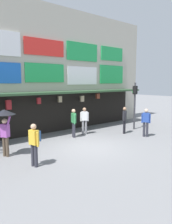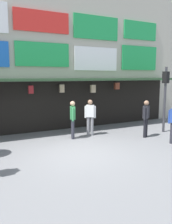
{
  "view_description": "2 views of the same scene",
  "coord_description": "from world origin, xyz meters",
  "px_view_note": "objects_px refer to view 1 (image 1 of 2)",
  "views": [
    {
      "loc": [
        -6.85,
        -8.16,
        3.25
      ],
      "look_at": [
        1.08,
        1.34,
        1.54
      ],
      "focal_mm": 35.14,
      "sensor_mm": 36.0,
      "label": 1
    },
    {
      "loc": [
        -3.39,
        -7.35,
        2.75
      ],
      "look_at": [
        1.15,
        1.61,
        1.22
      ],
      "focal_mm": 37.64,
      "sensor_mm": 36.0,
      "label": 2
    }
  ],
  "objects_px": {
    "pedestrian_in_white": "(84,119)",
    "pedestrian_in_black": "(34,142)",
    "pedestrian_in_blue": "(124,119)",
    "pedestrian_in_green": "(146,121)",
    "traffic_light_far": "(135,98)",
    "pedestrian_with_umbrella": "(4,120)",
    "pedestrian_in_red": "(74,121)"
  },
  "relations": [
    {
      "from": "pedestrian_in_white",
      "to": "pedestrian_in_black",
      "type": "xyz_separation_m",
      "value": [
        -4.8,
        -2.82,
        0.04
      ]
    },
    {
      "from": "pedestrian_in_blue",
      "to": "pedestrian_in_green",
      "type": "bearing_deg",
      "value": -77.21
    },
    {
      "from": "traffic_light_far",
      "to": "pedestrian_in_black",
      "type": "distance_m",
      "value": 8.65
    },
    {
      "from": "pedestrian_in_blue",
      "to": "pedestrian_in_black",
      "type": "relative_size",
      "value": 1.0
    },
    {
      "from": "pedestrian_in_green",
      "to": "pedestrian_in_white",
      "type": "height_order",
      "value": "same"
    },
    {
      "from": "pedestrian_in_white",
      "to": "pedestrian_in_blue",
      "type": "bearing_deg",
      "value": -34.31
    },
    {
      "from": "pedestrian_in_blue",
      "to": "pedestrian_with_umbrella",
      "type": "distance_m",
      "value": 7.39
    },
    {
      "from": "traffic_light_far",
      "to": "pedestrian_in_blue",
      "type": "distance_m",
      "value": 1.95
    },
    {
      "from": "pedestrian_in_blue",
      "to": "pedestrian_in_black",
      "type": "height_order",
      "value": "same"
    },
    {
      "from": "pedestrian_in_green",
      "to": "pedestrian_in_white",
      "type": "xyz_separation_m",
      "value": [
        -2.41,
        2.8,
        0.0
      ]
    },
    {
      "from": "pedestrian_in_blue",
      "to": "pedestrian_with_umbrella",
      "type": "height_order",
      "value": "pedestrian_with_umbrella"
    },
    {
      "from": "traffic_light_far",
      "to": "pedestrian_in_black",
      "type": "bearing_deg",
      "value": -168.01
    },
    {
      "from": "pedestrian_in_white",
      "to": "pedestrian_in_green",
      "type": "bearing_deg",
      "value": -49.34
    },
    {
      "from": "pedestrian_in_green",
      "to": "pedestrian_in_red",
      "type": "height_order",
      "value": "same"
    },
    {
      "from": "traffic_light_far",
      "to": "pedestrian_with_umbrella",
      "type": "height_order",
      "value": "traffic_light_far"
    },
    {
      "from": "traffic_light_far",
      "to": "pedestrian_in_red",
      "type": "relative_size",
      "value": 1.9
    },
    {
      "from": "traffic_light_far",
      "to": "pedestrian_with_umbrella",
      "type": "relative_size",
      "value": 1.54
    },
    {
      "from": "pedestrian_in_blue",
      "to": "pedestrian_in_red",
      "type": "relative_size",
      "value": 1.0
    },
    {
      "from": "traffic_light_far",
      "to": "pedestrian_with_umbrella",
      "type": "bearing_deg",
      "value": 179.49
    },
    {
      "from": "pedestrian_in_black",
      "to": "pedestrian_in_green",
      "type": "bearing_deg",
      "value": 0.1
    },
    {
      "from": "pedestrian_with_umbrella",
      "to": "traffic_light_far",
      "type": "bearing_deg",
      "value": -0.51
    },
    {
      "from": "pedestrian_in_green",
      "to": "pedestrian_in_blue",
      "type": "xyz_separation_m",
      "value": [
        -0.31,
        1.37,
        0.0
      ]
    },
    {
      "from": "pedestrian_in_red",
      "to": "pedestrian_with_umbrella",
      "type": "xyz_separation_m",
      "value": [
        -4.29,
        -0.79,
        0.69
      ]
    },
    {
      "from": "pedestrian_in_black",
      "to": "pedestrian_in_blue",
      "type": "bearing_deg",
      "value": 11.36
    },
    {
      "from": "pedestrian_in_green",
      "to": "pedestrian_in_white",
      "type": "distance_m",
      "value": 3.7
    },
    {
      "from": "pedestrian_in_white",
      "to": "pedestrian_in_red",
      "type": "distance_m",
      "value": 0.98
    },
    {
      "from": "pedestrian_in_red",
      "to": "pedestrian_in_green",
      "type": "bearing_deg",
      "value": -38.06
    },
    {
      "from": "traffic_light_far",
      "to": "pedestrian_in_blue",
      "type": "height_order",
      "value": "traffic_light_far"
    },
    {
      "from": "pedestrian_in_white",
      "to": "pedestrian_in_black",
      "type": "height_order",
      "value": "same"
    },
    {
      "from": "pedestrian_in_white",
      "to": "pedestrian_in_red",
      "type": "xyz_separation_m",
      "value": [
        -0.96,
        -0.17,
        0.0
      ]
    },
    {
      "from": "pedestrian_in_red",
      "to": "pedestrian_with_umbrella",
      "type": "bearing_deg",
      "value": -169.55
    },
    {
      "from": "pedestrian_in_green",
      "to": "pedestrian_in_black",
      "type": "bearing_deg",
      "value": -179.9
    }
  ]
}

